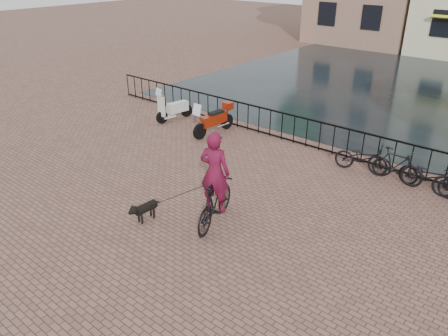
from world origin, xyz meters
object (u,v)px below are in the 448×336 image
Objects in this scene: motorcycle at (214,116)px; scooter at (174,103)px; cyclist at (215,185)px; dog at (146,210)px.

scooter is (-2.20, 0.14, 0.04)m from motorcycle.
cyclist reaches higher than dog.
dog is 6.08m from motorcycle.
motorcycle is at bearing 117.78° from dog.
dog is at bearing -41.35° from scooter.
motorcycle is 1.20× the size of scooter.
cyclist reaches higher than motorcycle.
scooter is (-4.77, 5.64, 0.44)m from dog.
motorcycle is (-2.57, 5.50, 0.39)m from dog.
cyclist is 1.47× the size of motorcycle.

